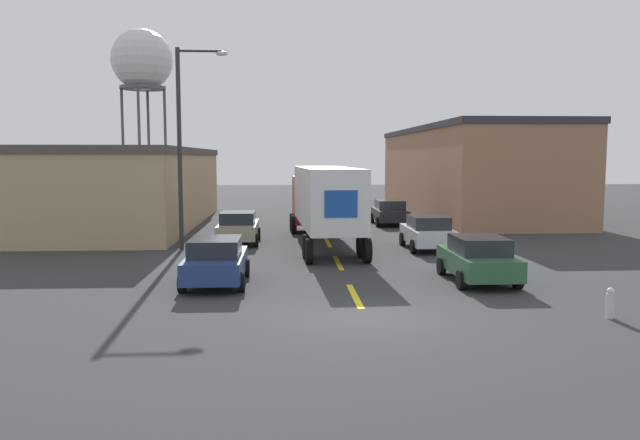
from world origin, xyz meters
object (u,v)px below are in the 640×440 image
object	(u,v)px
parked_car_right_far	(390,212)
water_tower	(142,62)
semi_truck	(323,198)
parked_car_right_near	(478,258)
parked_car_right_mid	(428,232)
parked_car_left_near	(216,261)
parked_car_left_far	(238,227)
street_lamp	(185,136)
fire_hydrant	(610,303)

from	to	relation	value
parked_car_right_far	water_tower	xyz separation A→B (m)	(-21.27, 27.79, 13.28)
semi_truck	water_tower	bearing A→B (deg)	111.78
parked_car_right_near	parked_car_right_mid	distance (m)	7.53
parked_car_left_near	parked_car_right_mid	world-z (taller)	same
parked_car_left_near	semi_truck	bearing A→B (deg)	66.24
parked_car_right_near	parked_car_left_near	world-z (taller)	same
water_tower	semi_truck	bearing A→B (deg)	-65.54
parked_car_left_far	street_lamp	world-z (taller)	street_lamp
street_lamp	parked_car_right_near	bearing A→B (deg)	-35.88
water_tower	parked_car_left_near	bearing A→B (deg)	-74.92
parked_car_left_far	street_lamp	size ratio (longest dim) A/B	0.45
parked_car_right_near	fire_hydrant	size ratio (longest dim) A/B	5.00
fire_hydrant	parked_car_left_far	bearing A→B (deg)	125.80
fire_hydrant	parked_car_right_mid	bearing A→B (deg)	99.05
parked_car_left_far	fire_hydrant	world-z (taller)	parked_car_left_far
parked_car_right_far	fire_hydrant	world-z (taller)	parked_car_right_far
parked_car_left_near	street_lamp	xyz separation A→B (m)	(-2.21, 8.01, 4.41)
fire_hydrant	parked_car_left_near	bearing A→B (deg)	155.20
parked_car_left_near	parked_car_right_mid	bearing A→B (deg)	40.04
fire_hydrant	parked_car_right_near	bearing A→B (deg)	111.73
parked_car_right_far	fire_hydrant	bearing A→B (deg)	-85.06
street_lamp	parked_car_right_mid	bearing A→B (deg)	-2.67
parked_car_left_near	parked_car_right_mid	size ratio (longest dim) A/B	1.00
water_tower	fire_hydrant	bearing A→B (deg)	-65.43
parked_car_left_far	parked_car_right_far	size ratio (longest dim) A/B	1.00
semi_truck	parked_car_right_near	bearing A→B (deg)	-66.23
parked_car_left_near	parked_car_left_far	bearing A→B (deg)	90.00
street_lamp	water_tower	bearing A→B (deg)	105.01
parked_car_right_near	parked_car_right_mid	world-z (taller)	same
parked_car_left_far	parked_car_right_far	bearing A→B (deg)	41.74
parked_car_right_mid	fire_hydrant	bearing A→B (deg)	-80.95
parked_car_right_mid	semi_truck	bearing A→B (deg)	157.12
parked_car_right_near	water_tower	size ratio (longest dim) A/B	0.24
parked_car_left_near	water_tower	bearing A→B (deg)	105.08
parked_car_right_mid	street_lamp	distance (m)	11.98
parked_car_right_far	fire_hydrant	size ratio (longest dim) A/B	5.00
parked_car_left_near	parked_car_right_far	world-z (taller)	same
semi_truck	parked_car_right_far	world-z (taller)	semi_truck
parked_car_left_far	parked_car_right_mid	size ratio (longest dim) A/B	1.00
parked_car_right_near	water_tower	distance (m)	52.27
parked_car_left_near	street_lamp	world-z (taller)	street_lamp
water_tower	fire_hydrant	size ratio (longest dim) A/B	21.11
parked_car_right_far	semi_truck	bearing A→B (deg)	-118.99
parked_car_right_near	parked_car_left_near	bearing A→B (deg)	179.78
parked_car_left_far	parked_car_right_mid	bearing A→B (deg)	-16.23
semi_truck	parked_car_left_near	distance (m)	10.47
parked_car_right_far	parked_car_left_near	bearing A→B (deg)	-116.30
parked_car_left_near	fire_hydrant	bearing A→B (deg)	-24.80
semi_truck	parked_car_left_near	world-z (taller)	semi_truck
parked_car_right_near	parked_car_left_near	xyz separation A→B (m)	(-8.92, 0.03, 0.00)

